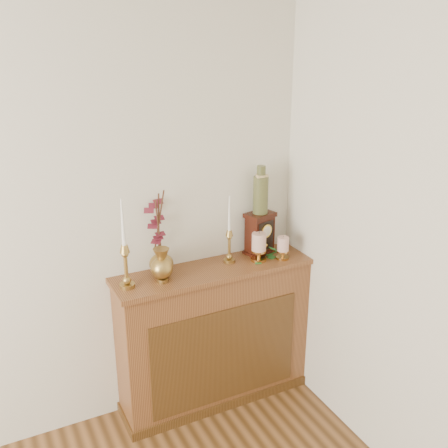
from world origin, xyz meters
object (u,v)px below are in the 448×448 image
candlestick_left (125,259)px  candlestick_center (229,241)px  mantel_clock (260,234)px  ceramic_vase (261,192)px  bud_vase (162,266)px  ginger_jar (157,235)px

candlestick_left → candlestick_center: bearing=4.3°
mantel_clock → ceramic_vase: 0.27m
candlestick_left → bud_vase: size_ratio=2.53×
candlestick_center → ginger_jar: size_ratio=0.81×
candlestick_center → ginger_jar: ginger_jar is taller
mantel_clock → ceramic_vase: (-0.00, 0.00, 0.27)m
ginger_jar → candlestick_center: bearing=-8.0°
bud_vase → candlestick_left: bearing=172.7°
ginger_jar → mantel_clock: 0.68m
ginger_jar → ceramic_vase: size_ratio=1.73×
mantel_clock → candlestick_center: bearing=174.6°
candlestick_left → ceramic_vase: size_ratio=1.71×
ceramic_vase → candlestick_left: bearing=-174.3°
mantel_clock → ceramic_vase: bearing=90.0°
candlestick_center → bud_vase: size_ratio=2.08×
candlestick_center → ceramic_vase: ceramic_vase is taller
bud_vase → ceramic_vase: 0.77m
candlestick_left → mantel_clock: bearing=5.6°
candlestick_center → mantel_clock: 0.24m
ginger_jar → mantel_clock: size_ratio=1.93×
bud_vase → ginger_jar: bearing=78.9°
candlestick_center → ceramic_vase: bearing=9.6°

